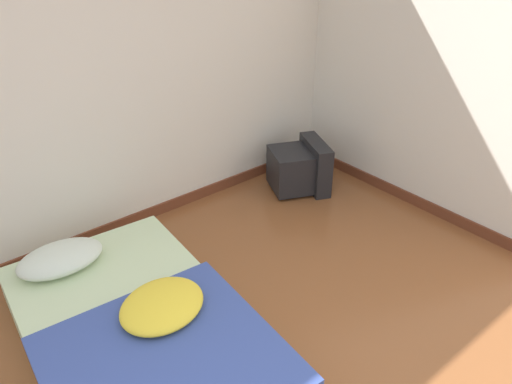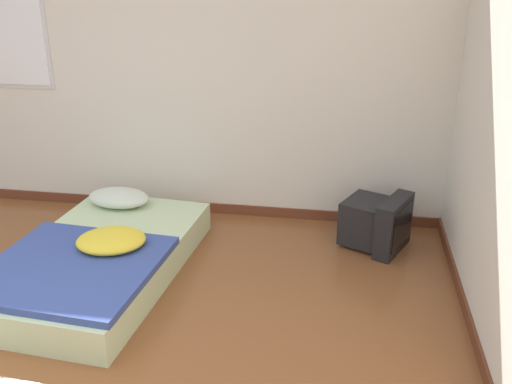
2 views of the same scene
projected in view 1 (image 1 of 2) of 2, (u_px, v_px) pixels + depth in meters
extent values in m
cube|color=brown|center=(37.00, 256.00, 3.51)|extent=(7.83, 0.02, 0.09)
cube|color=beige|center=(140.00, 338.00, 2.76)|extent=(1.21, 1.94, 0.23)
ellipsoid|color=silver|center=(60.00, 258.00, 3.08)|extent=(0.54, 0.38, 0.14)
cube|color=#384C93|center=(166.00, 362.00, 2.44)|extent=(1.17, 1.16, 0.05)
ellipsoid|color=yellow|center=(162.00, 305.00, 2.69)|extent=(0.56, 0.51, 0.11)
cube|color=black|center=(290.00, 170.00, 4.32)|extent=(0.45, 0.48, 0.35)
cube|color=black|center=(315.00, 165.00, 4.36)|extent=(0.32, 0.49, 0.43)
cube|color=black|center=(323.00, 163.00, 4.37)|extent=(0.16, 0.35, 0.31)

